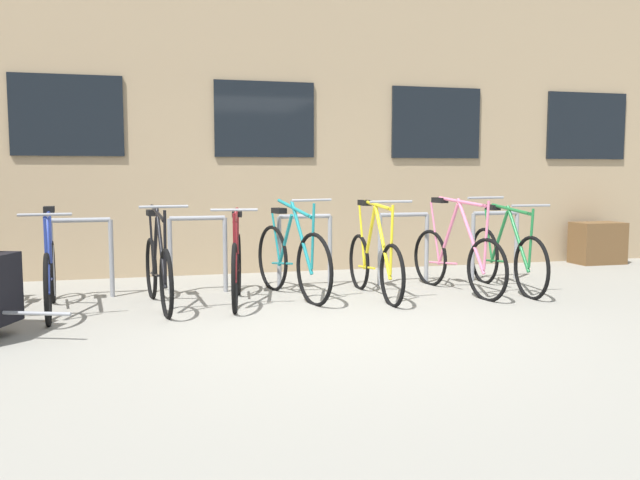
# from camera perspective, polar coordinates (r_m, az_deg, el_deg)

# --- Properties ---
(ground_plane) EXTENTS (42.00, 42.00, 0.00)m
(ground_plane) POSITION_cam_1_polar(r_m,az_deg,el_deg) (5.79, 0.97, -7.34)
(ground_plane) COLOR gray
(storefront_building) EXTENTS (28.00, 7.11, 6.91)m
(storefront_building) POSITION_cam_1_polar(r_m,az_deg,el_deg) (12.44, -7.77, 15.60)
(storefront_building) COLOR tan
(storefront_building) RESTS_ON ground
(bike_rack) EXTENTS (6.64, 0.05, 0.85)m
(bike_rack) POSITION_cam_1_polar(r_m,az_deg,el_deg) (7.46, -5.79, -0.37)
(bike_rack) COLOR gray
(bike_rack) RESTS_ON ground
(bicycle_blue) EXTENTS (0.44, 1.74, 1.00)m
(bicycle_blue) POSITION_cam_1_polar(r_m,az_deg,el_deg) (6.78, -22.07, -2.67)
(bicycle_blue) COLOR black
(bicycle_blue) RESTS_ON ground
(bicycle_teal) EXTENTS (0.55, 1.71, 1.08)m
(bicycle_teal) POSITION_cam_1_polar(r_m,az_deg,el_deg) (7.07, -2.41, -1.68)
(bicycle_teal) COLOR black
(bicycle_teal) RESTS_ON ground
(bicycle_green) EXTENTS (0.44, 1.73, 1.01)m
(bicycle_green) POSITION_cam_1_polar(r_m,az_deg,el_deg) (7.76, 15.62, -1.39)
(bicycle_green) COLOR black
(bicycle_green) RESTS_ON ground
(bicycle_yellow) EXTENTS (0.44, 1.67, 1.06)m
(bicycle_yellow) POSITION_cam_1_polar(r_m,az_deg,el_deg) (7.10, 4.67, -1.88)
(bicycle_yellow) COLOR black
(bicycle_yellow) RESTS_ON ground
(bicycle_pink) EXTENTS (0.45, 1.72, 1.09)m
(bicycle_pink) POSITION_cam_1_polar(r_m,az_deg,el_deg) (7.50, 11.59, -1.49)
(bicycle_pink) COLOR black
(bicycle_pink) RESTS_ON ground
(bicycle_maroon) EXTENTS (0.45, 1.64, 1.00)m
(bicycle_maroon) POSITION_cam_1_polar(r_m,az_deg,el_deg) (6.83, -7.13, -2.22)
(bicycle_maroon) COLOR black
(bicycle_maroon) RESTS_ON ground
(bicycle_black) EXTENTS (0.44, 1.68, 1.04)m
(bicycle_black) POSITION_cam_1_polar(r_m,az_deg,el_deg) (6.73, -13.66, -2.47)
(bicycle_black) COLOR black
(bicycle_black) RESTS_ON ground
(planter_box) EXTENTS (0.70, 0.44, 0.60)m
(planter_box) POSITION_cam_1_polar(r_m,az_deg,el_deg) (10.48, 22.62, -0.23)
(planter_box) COLOR brown
(planter_box) RESTS_ON ground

